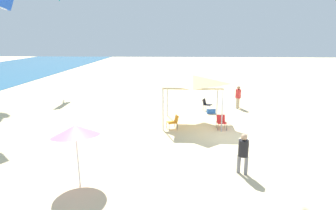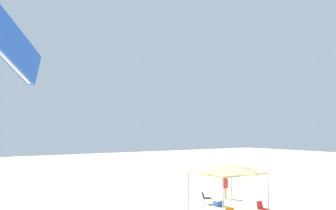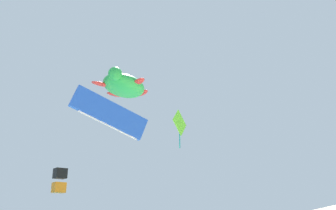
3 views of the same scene
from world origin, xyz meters
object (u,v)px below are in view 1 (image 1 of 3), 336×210
canopy_tent (193,80)px  person_kite_handler (243,151)px  cooler_box (211,111)px  beach_umbrella (75,131)px  folding_chair_left_of_tent (221,121)px  person_near_umbrella (238,95)px  folding_chair_right_of_tent (174,121)px  folding_chair_facing_ocean (206,104)px

canopy_tent → person_kite_handler: canopy_tent is taller
cooler_box → beach_umbrella: bearing=149.0°
folding_chair_left_of_tent → person_near_umbrella: bearing=65.5°
folding_chair_left_of_tent → folding_chair_right_of_tent: same height
folding_chair_facing_ocean → folding_chair_right_of_tent: bearing=179.2°
beach_umbrella → folding_chair_facing_ocean: 12.61m
beach_umbrella → person_kite_handler: beach_umbrella is taller
beach_umbrella → canopy_tent: bearing=-30.9°
folding_chair_left_of_tent → person_kite_handler: person_kite_handler is taller
canopy_tent → person_kite_handler: size_ratio=2.11×
canopy_tent → beach_umbrella: bearing=149.1°
folding_chair_left_of_tent → cooler_box: 3.48m
folding_chair_facing_ocean → person_near_umbrella: (0.71, -2.48, 0.53)m
folding_chair_right_of_tent → folding_chair_facing_ocean: bearing=132.7°
folding_chair_right_of_tent → cooler_box: 4.45m
folding_chair_left_of_tent → person_kite_handler: 5.77m
folding_chair_left_of_tent → folding_chair_facing_ocean: bearing=92.9°
cooler_box → folding_chair_right_of_tent: bearing=144.3°
canopy_tent → beach_umbrella: 8.99m
folding_chair_left_of_tent → cooler_box: size_ratio=1.30×
folding_chair_right_of_tent → cooler_box: (3.61, -2.59, -0.27)m
person_near_umbrella → folding_chair_right_of_tent: bearing=170.0°
folding_chair_left_of_tent → person_near_umbrella: person_near_umbrella is taller
cooler_box → person_near_umbrella: bearing=-52.3°
canopy_tent → folding_chair_right_of_tent: 2.82m
folding_chair_left_of_tent → folding_chair_right_of_tent: size_ratio=1.00×
beach_umbrella → folding_chair_left_of_tent: 9.29m
canopy_tent → folding_chair_right_of_tent: bearing=136.9°
person_kite_handler → person_near_umbrella: 11.07m
cooler_box → person_near_umbrella: 2.90m
canopy_tent → folding_chair_right_of_tent: (-1.21, 1.13, -2.29)m
cooler_box → person_kite_handler: (-9.21, -0.35, 0.79)m
beach_umbrella → folding_chair_facing_ocean: beach_umbrella is taller
folding_chair_left_of_tent → folding_chair_facing_ocean: (4.46, 0.53, 0.00)m
folding_chair_right_of_tent → person_near_umbrella: (5.31, -4.80, 0.53)m
folding_chair_left_of_tent → canopy_tent: bearing=144.4°
canopy_tent → folding_chair_facing_ocean: 4.27m
folding_chair_facing_ocean → beach_umbrella: bearing=178.3°
person_kite_handler → cooler_box: bearing=-57.4°
folding_chair_facing_ocean → person_near_umbrella: size_ratio=0.48×
canopy_tent → cooler_box: (2.40, -1.46, -2.56)m
beach_umbrella → folding_chair_left_of_tent: (6.62, -6.32, -1.56)m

